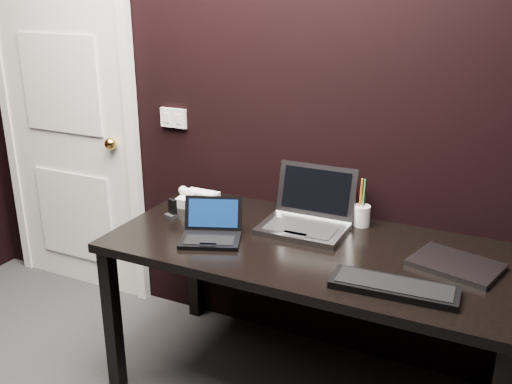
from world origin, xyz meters
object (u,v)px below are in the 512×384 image
at_px(closed_laptop, 456,265).
at_px(pen_cup, 362,215).
at_px(netbook, 211,232).
at_px(desk, 309,262).
at_px(silver_laptop, 306,218).
at_px(door, 67,119).
at_px(ext_keyboard, 394,287).
at_px(desk_phone, 198,199).
at_px(mobile_phone, 172,211).

xyz_separation_m(closed_laptop, pen_cup, (-0.45, 0.24, 0.04)).
height_order(closed_laptop, pen_cup, pen_cup).
bearing_deg(netbook, desk, 17.79).
bearing_deg(silver_laptop, desk, -64.15).
distance_m(door, ext_keyboard, 2.16).
bearing_deg(ext_keyboard, door, 163.67).
xyz_separation_m(desk_phone, mobile_phone, (-0.03, -0.18, -0.00)).
xyz_separation_m(silver_laptop, ext_keyboard, (0.49, -0.39, -0.04)).
relative_size(silver_laptop, desk_phone, 1.81).
distance_m(netbook, ext_keyboard, 0.82).
height_order(desk, mobile_phone, mobile_phone).
bearing_deg(netbook, closed_laptop, 10.70).
xyz_separation_m(mobile_phone, pen_cup, (0.83, 0.30, 0.02)).
xyz_separation_m(silver_laptop, closed_laptop, (0.66, -0.11, -0.04)).
height_order(netbook, closed_laptop, netbook).
height_order(desk, closed_laptop, closed_laptop).
bearing_deg(ext_keyboard, desk_phone, 158.84).
xyz_separation_m(ext_keyboard, closed_laptop, (0.17, 0.28, -0.00)).
height_order(door, mobile_phone, door).
relative_size(door, desk_phone, 10.26).
distance_m(silver_laptop, closed_laptop, 0.67).
distance_m(closed_laptop, pen_cup, 0.51).
relative_size(door, desk, 1.26).
distance_m(desk, mobile_phone, 0.70).
bearing_deg(desk, door, 167.18).
xyz_separation_m(desk, pen_cup, (0.13, 0.30, 0.13)).
bearing_deg(desk, silver_laptop, 115.85).
bearing_deg(desk_phone, closed_laptop, -5.96).
distance_m(ext_keyboard, pen_cup, 0.59).
distance_m(desk, desk_phone, 0.70).
distance_m(netbook, pen_cup, 0.69).
relative_size(desk, silver_laptop, 4.52).
height_order(desk_phone, mobile_phone, desk_phone).
relative_size(desk, mobile_phone, 19.16).
distance_m(desk_phone, mobile_phone, 0.18).
relative_size(door, closed_laptop, 5.79).
xyz_separation_m(ext_keyboard, pen_cup, (-0.27, 0.53, 0.04)).
bearing_deg(desk_phone, desk, -15.74).
distance_m(door, closed_laptop, 2.27).
distance_m(desk, netbook, 0.44).
height_order(netbook, desk_phone, netbook).
relative_size(desk, closed_laptop, 4.60).
relative_size(door, ext_keyboard, 4.68).
bearing_deg(desk_phone, pen_cup, 8.16).
bearing_deg(mobile_phone, ext_keyboard, -11.90).
distance_m(netbook, desk_phone, 0.41).
xyz_separation_m(netbook, silver_laptop, (0.32, 0.29, 0.02)).
xyz_separation_m(closed_laptop, mobile_phone, (-1.27, -0.05, 0.02)).
distance_m(closed_laptop, mobile_phone, 1.28).
height_order(door, desk_phone, door).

